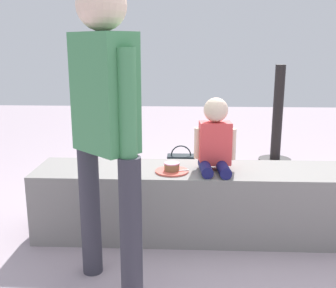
# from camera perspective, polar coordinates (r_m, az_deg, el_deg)

# --- Properties ---
(ground_plane) EXTENTS (12.00, 12.00, 0.00)m
(ground_plane) POSITION_cam_1_polar(r_m,az_deg,el_deg) (2.97, 7.88, -12.34)
(ground_plane) COLOR #A3929C
(concrete_ledge) EXTENTS (2.60, 0.48, 0.48)m
(concrete_ledge) POSITION_cam_1_polar(r_m,az_deg,el_deg) (2.87, 8.03, -8.07)
(concrete_ledge) COLOR gray
(concrete_ledge) RESTS_ON ground_plane
(child_seated) EXTENTS (0.28, 0.32, 0.48)m
(child_seated) POSITION_cam_1_polar(r_m,az_deg,el_deg) (2.72, 6.59, 0.73)
(child_seated) COLOR #161750
(child_seated) RESTS_ON concrete_ledge
(adult_standing) EXTENTS (0.38, 0.37, 1.60)m
(adult_standing) POSITION_cam_1_polar(r_m,az_deg,el_deg) (2.08, -8.74, 4.35)
(adult_standing) COLOR #34333D
(adult_standing) RESTS_ON ground_plane
(cake_plate) EXTENTS (0.22, 0.22, 0.07)m
(cake_plate) POSITION_cam_1_polar(r_m,az_deg,el_deg) (2.70, 0.55, -3.52)
(cake_plate) COLOR #E0594C
(cake_plate) RESTS_ON concrete_ledge
(gift_bag) EXTENTS (0.25, 0.10, 0.36)m
(gift_bag) POSITION_cam_1_polar(r_m,az_deg,el_deg) (3.46, 7.69, -5.63)
(gift_bag) COLOR gold
(gift_bag) RESTS_ON ground_plane
(railing_post) EXTENTS (0.36, 0.36, 1.09)m
(railing_post) POSITION_cam_1_polar(r_m,az_deg,el_deg) (4.68, 14.97, 2.31)
(railing_post) COLOR black
(railing_post) RESTS_ON ground_plane
(water_bottle_near_gift) EXTENTS (0.06, 0.06, 0.22)m
(water_bottle_near_gift) POSITION_cam_1_polar(r_m,az_deg,el_deg) (4.11, 18.49, -3.91)
(water_bottle_near_gift) COLOR silver
(water_bottle_near_gift) RESTS_ON ground_plane
(party_cup_red) EXTENTS (0.08, 0.08, 0.10)m
(party_cup_red) POSITION_cam_1_polar(r_m,az_deg,el_deg) (3.50, 15.46, -7.63)
(party_cup_red) COLOR red
(party_cup_red) RESTS_ON ground_plane
(cake_box_white) EXTENTS (0.38, 0.36, 0.15)m
(cake_box_white) POSITION_cam_1_polar(r_m,az_deg,el_deg) (3.84, 15.88, -5.34)
(cake_box_white) COLOR white
(cake_box_white) RESTS_ON ground_plane
(handbag_black_leather) EXTENTS (0.27, 0.14, 0.34)m
(handbag_black_leather) POSITION_cam_1_polar(r_m,az_deg,el_deg) (4.02, 1.82, -3.17)
(handbag_black_leather) COLOR black
(handbag_black_leather) RESTS_ON ground_plane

